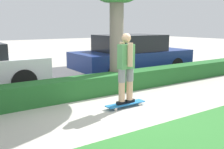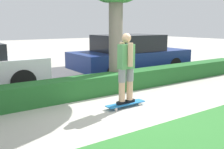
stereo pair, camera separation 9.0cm
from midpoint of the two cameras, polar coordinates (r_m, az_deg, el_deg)
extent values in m
plane|color=#ADA89E|center=(5.87, 2.99, -8.07)|extent=(60.00, 60.00, 0.00)
cube|color=#474749|center=(9.44, -12.55, -1.04)|extent=(13.30, 5.00, 0.01)
cube|color=#236028|center=(7.08, -4.82, -2.54)|extent=(13.30, 0.60, 0.53)
cube|color=#1E6BAD|center=(6.16, 3.40, -6.36)|extent=(1.02, 0.24, 0.02)
cylinder|color=silver|center=(6.32, 6.40, -6.40)|extent=(0.07, 0.04, 0.07)
cylinder|color=silver|center=(6.45, 5.36, -6.02)|extent=(0.07, 0.04, 0.07)
cylinder|color=silver|center=(5.91, 1.24, -7.55)|extent=(0.07, 0.04, 0.07)
cylinder|color=silver|center=(6.05, 0.25, -7.11)|extent=(0.07, 0.04, 0.07)
cube|color=black|center=(6.08, 2.54, -6.13)|extent=(0.26, 0.09, 0.07)
cylinder|color=tan|center=(5.98, 2.58, -2.37)|extent=(0.15, 0.15, 0.75)
cylinder|color=gray|center=(5.93, 2.59, -0.25)|extent=(0.17, 0.17, 0.30)
cube|color=black|center=(6.22, 4.24, -5.78)|extent=(0.26, 0.09, 0.07)
cylinder|color=tan|center=(6.11, 4.29, -2.10)|extent=(0.15, 0.15, 0.75)
cylinder|color=gray|center=(6.07, 4.32, -0.02)|extent=(0.17, 0.17, 0.30)
cube|color=#519356|center=(5.93, 3.52, 3.92)|extent=(0.36, 0.20, 0.55)
cylinder|color=tan|center=(5.81, 4.42, 4.31)|extent=(0.12, 0.12, 0.52)
cylinder|color=tan|center=(6.05, 2.66, 4.58)|extent=(0.12, 0.12, 0.52)
sphere|color=tan|center=(5.90, 3.56, 7.93)|extent=(0.21, 0.21, 0.21)
cylinder|color=#70665B|center=(7.71, 1.34, 8.27)|extent=(0.40, 0.40, 3.12)
cylinder|color=black|center=(7.57, -18.34, -1.52)|extent=(0.71, 0.23, 0.71)
cylinder|color=black|center=(9.26, -21.37, 0.45)|extent=(0.71, 0.23, 0.71)
cube|color=navy|center=(10.17, 4.72, 3.51)|extent=(4.67, 2.05, 0.59)
cube|color=black|center=(10.03, 4.15, 6.88)|extent=(2.44, 1.77, 0.61)
cylinder|color=black|center=(10.54, 13.88, 1.86)|extent=(0.64, 0.23, 0.64)
cylinder|color=black|center=(11.81, 7.40, 3.01)|extent=(0.64, 0.23, 0.64)
cylinder|color=black|center=(8.65, 1.00, 0.28)|extent=(0.64, 0.23, 0.64)
cylinder|color=black|center=(10.15, -4.85, 1.80)|extent=(0.64, 0.23, 0.64)
camera|label=1|loc=(0.05, 90.42, -0.08)|focal=42.00mm
camera|label=2|loc=(0.05, -89.58, 0.08)|focal=42.00mm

